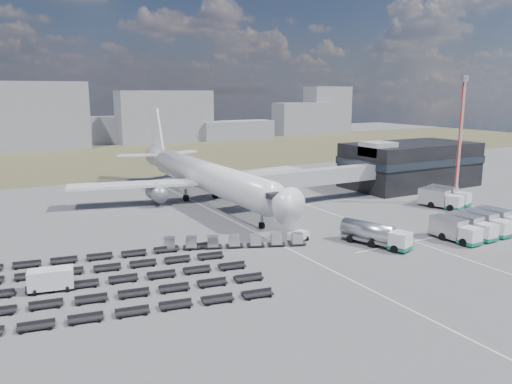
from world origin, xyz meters
TOP-DOWN VIEW (x-y plane):
  - ground at (0.00, 0.00)m, footprint 420.00×420.00m
  - grass_strip at (0.00, 110.00)m, footprint 420.00×90.00m
  - lane_markings at (9.77, 3.00)m, footprint 47.12×110.00m
  - terminal at (47.77, 23.96)m, footprint 30.40×16.40m
  - jet_bridge at (15.90, 20.42)m, footprint 30.30×3.80m
  - airliner at (0.00, 32.38)m, footprint 51.59×64.53m
  - skyline at (-4.67, 150.93)m, footprint 282.93×24.08m
  - fuel_tanker at (9.61, -6.69)m, footprint 5.64×10.58m
  - pushback_tug at (1.21, 0.38)m, footprint 3.42×2.52m
  - utility_van at (-32.96, -1.79)m, footprint 5.01×2.97m
  - catering_truck at (13.24, 30.82)m, footprint 3.40×6.70m
  - service_trucks_near at (26.92, -10.45)m, footprint 14.06×8.17m
  - service_trucks_far at (38.45, 5.77)m, footprint 8.71×9.55m
  - uld_row at (-8.35, 2.26)m, footprint 19.45×9.13m
  - baggage_dollies at (-27.53, -2.92)m, footprint 36.22×24.99m
  - floodlight_mast at (41.81, 6.05)m, footprint 2.34×1.89m

SIDE VIEW (x-z plane):
  - ground at x=0.00m, z-range 0.00..0.00m
  - grass_strip at x=0.00m, z-range 0.00..0.01m
  - lane_markings at x=9.77m, z-range 0.00..0.01m
  - baggage_dollies at x=-27.53m, z-range 0.00..0.79m
  - pushback_tug at x=1.21m, z-range 0.00..1.40m
  - uld_row at x=-8.35m, z-range 0.16..1.74m
  - utility_van at x=-32.96m, z-range 0.00..2.48m
  - catering_truck at x=13.24m, z-range 0.03..2.98m
  - service_trucks_near at x=26.92m, z-range 0.13..3.19m
  - fuel_tanker at x=9.61m, z-range 0.00..3.32m
  - service_trucks_far at x=38.45m, z-range 0.14..3.32m
  - jet_bridge at x=15.90m, z-range 1.53..8.58m
  - terminal at x=47.77m, z-range -0.25..10.75m
  - airliner at x=0.00m, z-range -3.52..14.10m
  - skyline at x=-4.67m, z-range -3.57..21.59m
  - floodlight_mast at x=41.81m, z-range 0.03..24.55m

